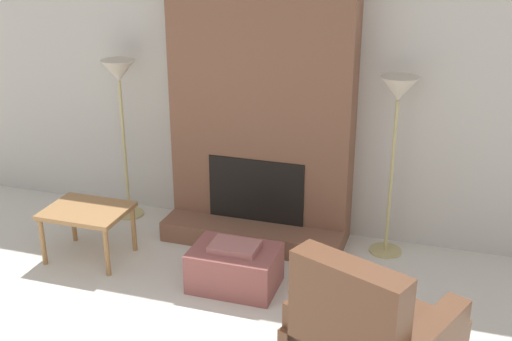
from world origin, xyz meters
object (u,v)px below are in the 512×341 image
(side_table, at_px, (87,215))
(floor_lamp_left, at_px, (119,84))
(ottoman, at_px, (235,267))
(floor_lamp_right, at_px, (397,104))

(side_table, distance_m, floor_lamp_left, 1.34)
(ottoman, xyz_separation_m, floor_lamp_left, (-1.52, 0.99, 1.20))
(ottoman, bearing_deg, side_table, 177.00)
(ottoman, relative_size, floor_lamp_right, 0.43)
(ottoman, height_order, floor_lamp_left, floor_lamp_left)
(ottoman, xyz_separation_m, floor_lamp_right, (1.12, 0.99, 1.22))
(side_table, relative_size, floor_lamp_left, 0.44)
(floor_lamp_left, distance_m, floor_lamp_right, 2.63)
(floor_lamp_left, bearing_deg, ottoman, -33.19)
(side_table, bearing_deg, floor_lamp_left, 96.48)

